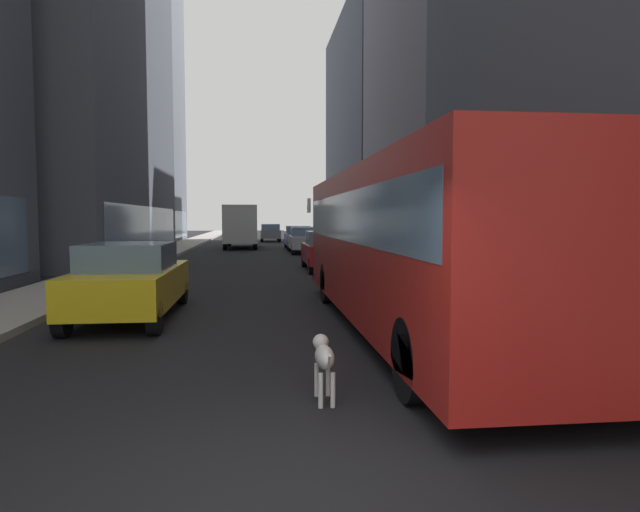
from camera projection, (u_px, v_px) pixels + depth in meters
ground_plane at (258, 249)px, 38.60m from camera, size 120.00×120.00×0.00m
sidewalk_left at (174, 249)px, 37.94m from camera, size 2.40×110.00×0.15m
sidewalk_right at (339, 248)px, 39.25m from camera, size 2.40×110.00×0.15m
building_right_far at (389, 130)px, 50.04m from camera, size 8.95×20.36×20.21m
transit_bus at (410, 237)px, 10.59m from camera, size 2.78×11.53×3.05m
car_yellow_taxi at (131, 280)px, 11.84m from camera, size 1.84×4.68×1.62m
car_red_coupe at (328, 250)px, 22.84m from camera, size 1.86×4.17×1.62m
car_blue_hatchback at (298, 237)px, 38.82m from camera, size 1.74×4.20×1.62m
car_silver_sedan at (304, 240)px, 33.97m from camera, size 1.75×4.25×1.62m
car_grey_wagon at (270, 233)px, 51.42m from camera, size 1.81×4.30×1.62m
box_truck at (241, 225)px, 40.11m from camera, size 2.30×7.50×3.05m
dalmatian_dog at (324, 357)px, 6.51m from camera, size 0.22×0.96×0.72m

